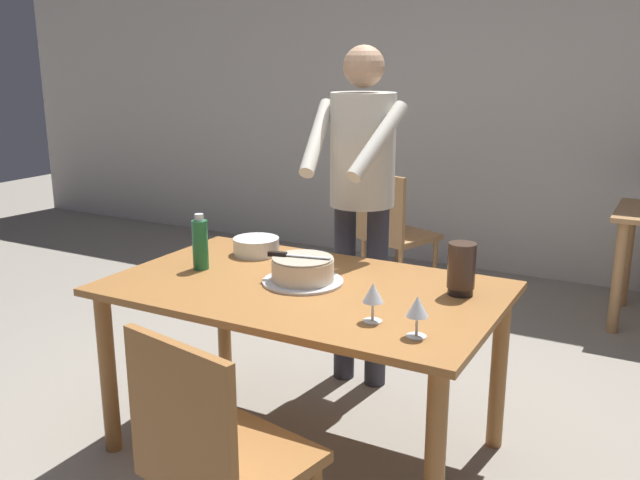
# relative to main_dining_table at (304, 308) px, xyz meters

# --- Properties ---
(ground_plane) EXTENTS (14.00, 14.00, 0.00)m
(ground_plane) POSITION_rel_main_dining_table_xyz_m (0.00, 0.00, -0.65)
(ground_plane) COLOR gray
(back_wall) EXTENTS (10.00, 0.12, 2.70)m
(back_wall) POSITION_rel_main_dining_table_xyz_m (0.00, 3.04, 0.70)
(back_wall) COLOR beige
(back_wall) RESTS_ON ground_plane
(main_dining_table) EXTENTS (1.60, 0.98, 0.75)m
(main_dining_table) POSITION_rel_main_dining_table_xyz_m (0.00, 0.00, 0.00)
(main_dining_table) COLOR #9E6633
(main_dining_table) RESTS_ON ground_plane
(cake_on_platter) EXTENTS (0.34, 0.34, 0.11)m
(cake_on_platter) POSITION_rel_main_dining_table_xyz_m (-0.02, 0.02, 0.15)
(cake_on_platter) COLOR silver
(cake_on_platter) RESTS_ON main_dining_table
(cake_knife) EXTENTS (0.27, 0.08, 0.02)m
(cake_knife) POSITION_rel_main_dining_table_xyz_m (-0.09, 0.01, 0.22)
(cake_knife) COLOR silver
(cake_knife) RESTS_ON cake_on_platter
(plate_stack) EXTENTS (0.22, 0.22, 0.08)m
(plate_stack) POSITION_rel_main_dining_table_xyz_m (-0.43, 0.30, 0.14)
(plate_stack) COLOR white
(plate_stack) RESTS_ON main_dining_table
(wine_glass_near) EXTENTS (0.08, 0.08, 0.14)m
(wine_glass_near) POSITION_rel_main_dining_table_xyz_m (0.60, -0.29, 0.20)
(wine_glass_near) COLOR silver
(wine_glass_near) RESTS_ON main_dining_table
(wine_glass_far) EXTENTS (0.08, 0.08, 0.14)m
(wine_glass_far) POSITION_rel_main_dining_table_xyz_m (0.42, -0.24, 0.20)
(wine_glass_far) COLOR silver
(wine_glass_far) RESTS_ON main_dining_table
(water_bottle) EXTENTS (0.07, 0.07, 0.25)m
(water_bottle) POSITION_rel_main_dining_table_xyz_m (-0.52, -0.02, 0.22)
(water_bottle) COLOR #1E6B38
(water_bottle) RESTS_ON main_dining_table
(hurricane_lamp) EXTENTS (0.11, 0.11, 0.21)m
(hurricane_lamp) POSITION_rel_main_dining_table_xyz_m (0.60, 0.20, 0.21)
(hurricane_lamp) COLOR black
(hurricane_lamp) RESTS_ON main_dining_table
(person_cutting_cake) EXTENTS (0.47, 0.56, 1.72)m
(person_cutting_cake) POSITION_rel_main_dining_table_xyz_m (-0.07, 0.70, 0.43)
(person_cutting_cake) COLOR #2D2D38
(person_cutting_cake) RESTS_ON ground_plane
(chair_near_side) EXTENTS (0.52, 0.52, 0.90)m
(chair_near_side) POSITION_rel_main_dining_table_xyz_m (0.18, -0.86, -0.16)
(chair_near_side) COLOR #9E6633
(chair_near_side) RESTS_ON ground_plane
(background_chair_0) EXTENTS (0.57, 0.57, 0.90)m
(background_chair_0) POSITION_rel_main_dining_table_xyz_m (-0.44, 2.03, -0.16)
(background_chair_0) COLOR tan
(background_chair_0) RESTS_ON ground_plane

